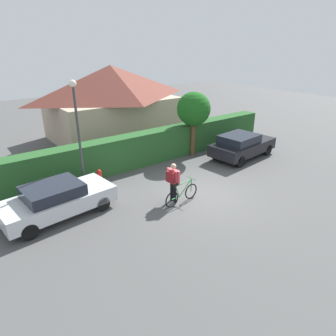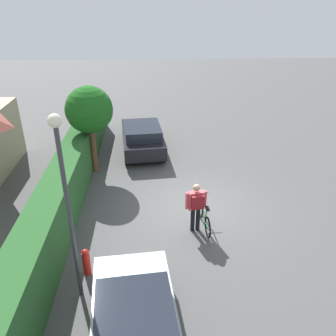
# 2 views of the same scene
# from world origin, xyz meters

# --- Properties ---
(ground_plane) EXTENTS (60.00, 60.00, 0.00)m
(ground_plane) POSITION_xyz_m (0.00, 0.00, 0.00)
(ground_plane) COLOR #4C4C4C
(hedge_row) EXTENTS (17.07, 0.90, 1.69)m
(hedge_row) POSITION_xyz_m (0.00, 4.47, 0.85)
(hedge_row) COLOR #255525
(hedge_row) RESTS_ON ground
(house_distant) EXTENTS (8.25, 5.51, 4.69)m
(house_distant) POSITION_xyz_m (1.18, 10.05, 2.40)
(house_distant) COLOR tan
(house_distant) RESTS_ON ground
(parked_car_near) EXTENTS (4.16, 2.12, 1.27)m
(parked_car_near) POSITION_xyz_m (-5.42, 1.96, 0.67)
(parked_car_near) COLOR silver
(parked_car_near) RESTS_ON ground
(parked_car_far) EXTENTS (4.15, 2.16, 1.37)m
(parked_car_far) POSITION_xyz_m (4.84, 1.96, 0.72)
(parked_car_far) COLOR black
(parked_car_far) RESTS_ON ground
(bicycle) EXTENTS (1.72, 0.50, 0.93)m
(bicycle) POSITION_xyz_m (-1.16, -0.06, 0.38)
(bicycle) COLOR black
(bicycle) RESTS_ON ground
(person_rider) EXTENTS (0.40, 0.66, 1.65)m
(person_rider) POSITION_xyz_m (-1.39, 0.24, 1.00)
(person_rider) COLOR black
(person_rider) RESTS_ON ground
(street_lamp) EXTENTS (0.28, 0.28, 4.67)m
(street_lamp) POSITION_xyz_m (-3.81, 3.38, 2.98)
(street_lamp) COLOR #38383D
(street_lamp) RESTS_ON ground
(tree_kerbside) EXTENTS (1.85, 1.85, 3.58)m
(tree_kerbside) POSITION_xyz_m (2.93, 3.93, 2.62)
(tree_kerbside) COLOR brown
(tree_kerbside) RESTS_ON ground
(fire_hydrant) EXTENTS (0.20, 0.20, 0.81)m
(fire_hydrant) POSITION_xyz_m (-3.11, 3.33, 0.41)
(fire_hydrant) COLOR red
(fire_hydrant) RESTS_ON ground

